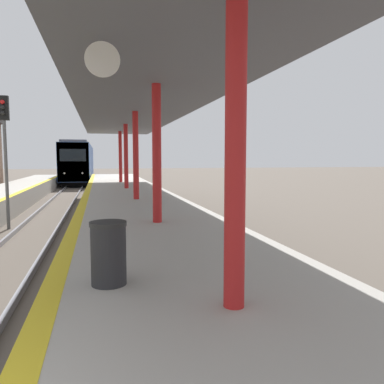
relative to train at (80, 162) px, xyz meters
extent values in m
cube|color=black|center=(0.00, 0.07, -1.96)|extent=(2.37, 20.45, 0.55)
cube|color=#33518C|center=(0.00, 0.07, 0.12)|extent=(2.79, 22.72, 3.61)
cube|color=gold|center=(0.00, -11.21, 0.12)|extent=(2.74, 0.16, 3.54)
cube|color=black|center=(0.00, -11.27, 0.75)|extent=(2.24, 0.06, 1.08)
cube|color=#59595E|center=(0.00, 0.07, 2.04)|extent=(2.37, 21.58, 0.24)
sphere|color=white|center=(-0.77, -11.27, -0.88)|extent=(0.18, 0.18, 0.18)
sphere|color=white|center=(0.77, -11.27, -0.88)|extent=(0.18, 0.18, 0.18)
cylinder|color=#595959|center=(-1.14, -30.89, -0.18)|extent=(0.12, 0.12, 4.12)
cube|color=black|center=(-1.14, -30.89, 2.33)|extent=(0.36, 0.20, 0.90)
sphere|color=red|center=(-1.14, -31.02, 2.54)|extent=(0.16, 0.16, 0.16)
sphere|color=black|center=(-1.14, -31.02, 2.33)|extent=(0.16, 0.16, 0.16)
sphere|color=black|center=(-1.14, -31.02, 2.13)|extent=(0.16, 0.16, 0.16)
cylinder|color=red|center=(3.76, -42.38, 0.58)|extent=(0.24, 0.24, 3.62)
cylinder|color=red|center=(3.76, -36.51, 0.58)|extent=(0.24, 0.24, 3.62)
cylinder|color=red|center=(3.76, -30.65, 0.58)|extent=(0.24, 0.24, 3.62)
cylinder|color=red|center=(3.76, -24.78, 0.58)|extent=(0.24, 0.24, 3.62)
cylinder|color=red|center=(3.76, -18.91, 0.58)|extent=(0.24, 0.24, 3.62)
cube|color=#515156|center=(3.76, -30.65, 2.49)|extent=(4.63, 29.34, 0.20)
cylinder|color=white|center=(2.37, -40.04, 2.04)|extent=(0.56, 0.04, 0.56)
cylinder|color=#262628|center=(2.39, -41.26, -0.84)|extent=(0.47, 0.47, 0.80)
cylinder|color=#262626|center=(2.39, -41.26, -0.41)|extent=(0.49, 0.49, 0.06)
camera|label=1|loc=(2.29, -46.32, 0.46)|focal=35.00mm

